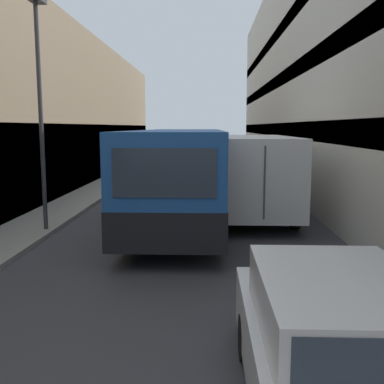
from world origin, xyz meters
The scene contains 7 objects.
ground_plane centered at (0.00, 15.00, 0.00)m, with size 150.00×150.00×0.00m, color #38383D.
sidewalk_left centered at (-4.60, 15.00, 0.07)m, with size 1.77×60.00×0.14m.
building_right_apartment centered at (5.47, 15.00, 5.74)m, with size 2.40×60.00×11.54m.
car_hatchback centered at (2.01, 5.12, 0.78)m, with size 1.82×4.39×1.55m.
bus centered at (-0.21, 15.29, 1.56)m, with size 2.61×11.07×2.93m.
box_truck centered at (2.17, 16.83, 1.50)m, with size 2.44×8.70×2.72m.
street_lamp centered at (-3.97, 13.27, 4.66)m, with size 0.36×0.80×6.47m.
Camera 1 is at (0.68, 0.84, 3.04)m, focal length 42.00 mm.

